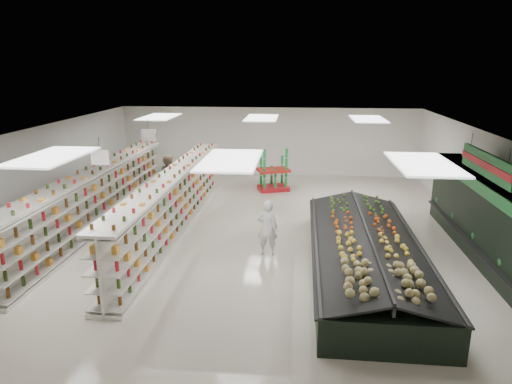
# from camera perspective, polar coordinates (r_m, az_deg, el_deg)

# --- Properties ---
(floor) EXTENTS (16.00, 16.00, 0.00)m
(floor) POSITION_cam_1_polar(r_m,az_deg,el_deg) (14.46, -0.65, -5.12)
(floor) COLOR beige
(floor) RESTS_ON ground
(ceiling) EXTENTS (14.00, 16.00, 0.02)m
(ceiling) POSITION_cam_1_polar(r_m,az_deg,el_deg) (13.66, -0.70, 7.54)
(ceiling) COLOR white
(ceiling) RESTS_ON wall_back
(wall_back) EXTENTS (14.00, 0.02, 3.20)m
(wall_back) POSITION_cam_1_polar(r_m,az_deg,el_deg) (21.78, 1.56, 6.32)
(wall_back) COLOR white
(wall_back) RESTS_ON floor
(wall_front) EXTENTS (14.00, 0.02, 3.20)m
(wall_front) POSITION_cam_1_polar(r_m,az_deg,el_deg) (6.64, -8.28, -16.59)
(wall_front) COLOR white
(wall_front) RESTS_ON floor
(wall_left) EXTENTS (0.02, 16.00, 3.20)m
(wall_left) POSITION_cam_1_polar(r_m,az_deg,el_deg) (16.26, -26.04, 1.51)
(wall_left) COLOR white
(wall_left) RESTS_ON floor
(wall_right) EXTENTS (0.02, 16.00, 3.20)m
(wall_right) POSITION_cam_1_polar(r_m,az_deg,el_deg) (14.97, 27.04, 0.28)
(wall_right) COLOR white
(wall_right) RESTS_ON floor
(produce_wall_case) EXTENTS (0.93, 8.00, 2.20)m
(produce_wall_case) POSITION_cam_1_polar(r_m,az_deg,el_deg) (13.55, 27.24, -2.80)
(produce_wall_case) COLOR black
(produce_wall_case) RESTS_ON floor
(aisle_sign_near) EXTENTS (0.52, 0.06, 0.75)m
(aisle_sign_near) POSITION_cam_1_polar(r_m,az_deg,el_deg) (12.81, -18.89, 4.12)
(aisle_sign_near) COLOR white
(aisle_sign_near) RESTS_ON ceiling
(aisle_sign_far) EXTENTS (0.52, 0.06, 0.75)m
(aisle_sign_far) POSITION_cam_1_polar(r_m,az_deg,el_deg) (16.48, -13.29, 6.95)
(aisle_sign_far) COLOR white
(aisle_sign_far) RESTS_ON ceiling
(hortifruti_banner) EXTENTS (0.12, 3.20, 0.95)m
(hortifruti_banner) POSITION_cam_1_polar(r_m,az_deg,el_deg) (13.11, 26.84, 3.07)
(hortifruti_banner) COLOR #1D6D2D
(hortifruti_banner) RESTS_ON ceiling
(gondola_left) EXTENTS (0.89, 10.94, 1.90)m
(gondola_left) POSITION_cam_1_polar(r_m,az_deg,el_deg) (15.64, -19.32, -1.04)
(gondola_left) COLOR white
(gondola_left) RESTS_ON floor
(gondola_center) EXTENTS (0.93, 10.81, 1.87)m
(gondola_center) POSITION_cam_1_polar(r_m,az_deg,el_deg) (14.64, -10.24, -1.55)
(gondola_center) COLOR white
(gondola_center) RESTS_ON floor
(produce_island) EXTENTS (2.83, 7.64, 1.14)m
(produce_island) POSITION_cam_1_polar(r_m,az_deg,el_deg) (12.06, 13.50, -7.27)
(produce_island) COLOR black
(produce_island) RESTS_ON floor
(soda_endcap) EXTENTS (1.50, 1.24, 1.65)m
(soda_endcap) POSITION_cam_1_polar(r_m,az_deg,el_deg) (19.09, 2.19, 2.54)
(soda_endcap) COLOR red
(soda_endcap) RESTS_ON floor
(shopper_main) EXTENTS (0.58, 0.39, 1.58)m
(shopper_main) POSITION_cam_1_polar(r_m,az_deg,el_deg) (12.61, 1.44, -4.47)
(shopper_main) COLOR silver
(shopper_main) RESTS_ON floor
(shopper_background) EXTENTS (0.76, 1.00, 1.83)m
(shopper_background) POSITION_cam_1_polar(r_m,az_deg,el_deg) (17.85, -10.72, 1.73)
(shopper_background) COLOR tan
(shopper_background) RESTS_ON floor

